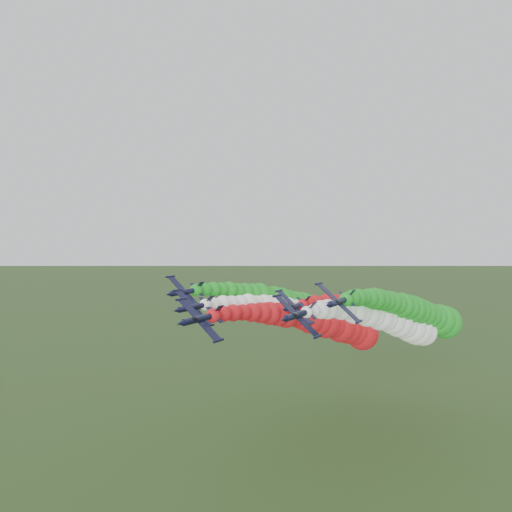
% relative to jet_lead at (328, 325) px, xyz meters
% --- Properties ---
extents(jet_lead, '(18.96, 78.46, 21.77)m').
position_rel_jet_lead_xyz_m(jet_lead, '(0.00, 0.00, 0.00)').
color(jet_lead, black).
rests_on(jet_lead, ground).
extents(jet_inner_left, '(18.95, 78.45, 21.76)m').
position_rel_jet_lead_xyz_m(jet_inner_left, '(-9.71, 12.12, -0.11)').
color(jet_inner_left, black).
rests_on(jet_inner_left, ground).
extents(jet_inner_right, '(18.38, 77.88, 21.19)m').
position_rel_jet_lead_xyz_m(jet_inner_right, '(15.24, 10.19, 0.46)').
color(jet_inner_right, black).
rests_on(jet_inner_right, ground).
extents(jet_outer_left, '(18.87, 78.37, 21.68)m').
position_rel_jet_lead_xyz_m(jet_outer_left, '(-17.16, 18.11, 2.23)').
color(jet_outer_left, black).
rests_on(jet_outer_left, ground).
extents(jet_outer_right, '(19.20, 78.70, 22.01)m').
position_rel_jet_lead_xyz_m(jet_outer_right, '(20.12, 19.43, 2.15)').
color(jet_outer_right, black).
rests_on(jet_outer_right, ground).
extents(jet_trail, '(19.12, 78.62, 21.94)m').
position_rel_jet_lead_xyz_m(jet_trail, '(5.12, 31.83, -1.37)').
color(jet_trail, black).
rests_on(jet_trail, ground).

